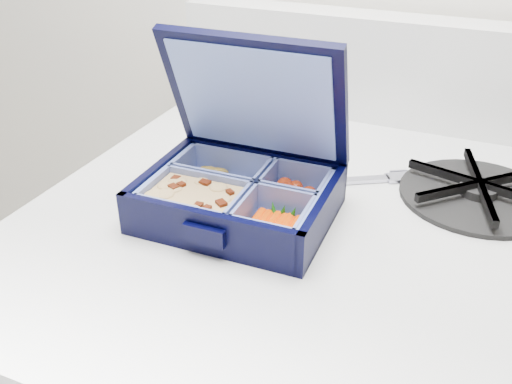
% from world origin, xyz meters
% --- Properties ---
extents(bento_box, '(0.21, 0.16, 0.05)m').
position_xyz_m(bento_box, '(-0.60, 1.60, 1.02)').
color(bento_box, black).
rests_on(bento_box, stove).
extents(burner_grate, '(0.22, 0.22, 0.03)m').
position_xyz_m(burner_grate, '(-0.36, 1.75, 1.01)').
color(burner_grate, black).
rests_on(burner_grate, stove).
extents(burner_grate_rear, '(0.23, 0.23, 0.02)m').
position_xyz_m(burner_grate_rear, '(-0.64, 1.76, 1.01)').
color(burner_grate_rear, black).
rests_on(burner_grate_rear, stove).
extents(fork, '(0.18, 0.12, 0.01)m').
position_xyz_m(fork, '(-0.53, 1.71, 1.00)').
color(fork, '#B1AFC2').
rests_on(fork, stove).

